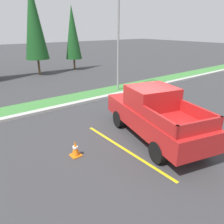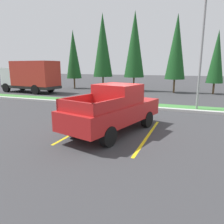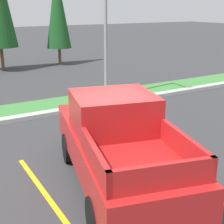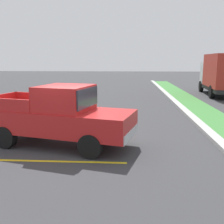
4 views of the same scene
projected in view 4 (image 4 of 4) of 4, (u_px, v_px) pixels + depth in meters
The scene contains 6 objects.
ground_plane at pixel (77, 147), 9.13m from camera, with size 120.00×120.00×0.00m, color #38383A.
parking_line_near at pixel (69, 133), 10.88m from camera, with size 0.12×4.80×0.01m, color yellow.
parking_line_far at pixel (46, 161), 7.84m from camera, with size 0.12×4.80×0.01m, color yellow.
pickup_truck_main at pixel (59, 116), 9.14m from camera, with size 3.14×5.53×2.10m.
cargo_truck_distant at pixel (222, 73), 21.70m from camera, with size 6.96×2.96×3.40m.
traffic_cone at pixel (92, 117), 12.41m from camera, with size 0.36×0.36×0.60m.
Camera 4 is at (8.63, 1.73, 2.95)m, focal length 42.50 mm.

